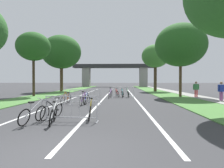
# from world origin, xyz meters

# --- Properties ---
(ground_plane) EXTENTS (300.00, 300.00, 0.00)m
(ground_plane) POSITION_xyz_m (0.00, 0.00, 0.00)
(ground_plane) COLOR #333335
(grass_verge_left) EXTENTS (3.13, 60.75, 0.05)m
(grass_verge_left) POSITION_xyz_m (-6.91, 24.85, 0.03)
(grass_verge_left) COLOR #477A38
(grass_verge_left) RESTS_ON ground
(grass_verge_right) EXTENTS (3.13, 60.75, 0.05)m
(grass_verge_right) POSITION_xyz_m (6.91, 24.85, 0.03)
(grass_verge_right) COLOR #477A38
(grass_verge_right) RESTS_ON ground
(sidewalk_path_right) EXTENTS (1.73, 60.75, 0.08)m
(sidewalk_path_right) POSITION_xyz_m (9.34, 24.85, 0.04)
(sidewalk_path_right) COLOR gray
(sidewalk_path_right) RESTS_ON ground
(lane_stripe_center) EXTENTS (0.14, 35.14, 0.01)m
(lane_stripe_center) POSITION_xyz_m (0.00, 17.57, 0.00)
(lane_stripe_center) COLOR silver
(lane_stripe_center) RESTS_ON ground
(lane_stripe_right_lane) EXTENTS (0.14, 35.14, 0.01)m
(lane_stripe_right_lane) POSITION_xyz_m (2.94, 17.57, 0.00)
(lane_stripe_right_lane) COLOR silver
(lane_stripe_right_lane) RESTS_ON ground
(lane_stripe_left_lane) EXTENTS (0.14, 35.14, 0.01)m
(lane_stripe_left_lane) POSITION_xyz_m (-2.94, 17.57, 0.00)
(lane_stripe_left_lane) COLOR silver
(lane_stripe_left_lane) RESTS_ON ground
(overpass_bridge) EXTENTS (22.73, 3.03, 6.19)m
(overpass_bridge) POSITION_xyz_m (0.00, 50.21, 4.36)
(overpass_bridge) COLOR #2D2D30
(overpass_bridge) RESTS_ON ground
(tree_left_maple_mid) EXTENTS (3.51, 3.51, 6.74)m
(tree_left_maple_mid) POSITION_xyz_m (-7.55, 16.22, 5.22)
(tree_left_maple_mid) COLOR #3D2D1E
(tree_left_maple_mid) RESTS_ON ground
(tree_left_oak_mid) EXTENTS (6.00, 6.00, 8.61)m
(tree_left_oak_mid) POSITION_xyz_m (-7.47, 25.77, 6.05)
(tree_left_oak_mid) COLOR #4C3823
(tree_left_oak_mid) RESTS_ON ground
(tree_right_pine_near) EXTENTS (5.16, 5.16, 7.50)m
(tree_right_pine_near) POSITION_xyz_m (7.70, 16.35, 5.30)
(tree_right_pine_near) COLOR #4C3823
(tree_right_pine_near) RESTS_ON ground
(tree_right_oak_near) EXTENTS (4.21, 4.21, 7.27)m
(tree_right_oak_near) POSITION_xyz_m (6.97, 26.70, 5.44)
(tree_right_oak_near) COLOR #3D2D1E
(tree_right_oak_near) RESTS_ON ground
(crowd_barrier_nearest) EXTENTS (2.18, 0.54, 1.05)m
(crowd_barrier_nearest) POSITION_xyz_m (-0.44, 3.78, 0.52)
(crowd_barrier_nearest) COLOR #ADADB2
(crowd_barrier_nearest) RESTS_ON ground
(crowd_barrier_second) EXTENTS (2.17, 0.46, 1.05)m
(crowd_barrier_second) POSITION_xyz_m (-0.92, 9.50, 0.52)
(crowd_barrier_second) COLOR #ADADB2
(crowd_barrier_second) RESTS_ON ground
(crowd_barrier_third) EXTENTS (2.18, 0.53, 1.05)m
(crowd_barrier_third) POSITION_xyz_m (1.80, 15.23, 0.52)
(crowd_barrier_third) COLOR #ADADB2
(crowd_barrier_third) RESTS_ON ground
(bicycle_purple_0) EXTENTS (0.56, 1.73, 1.00)m
(bicycle_purple_0) POSITION_xyz_m (0.58, 14.83, 0.39)
(bicycle_purple_0) COLOR black
(bicycle_purple_0) RESTS_ON ground
(bicycle_blue_1) EXTENTS (0.45, 1.63, 0.90)m
(bicycle_blue_1) POSITION_xyz_m (-0.86, 9.92, 0.35)
(bicycle_blue_1) COLOR black
(bicycle_blue_1) RESTS_ON ground
(bicycle_white_2) EXTENTS (0.54, 1.65, 0.97)m
(bicycle_white_2) POSITION_xyz_m (-1.02, 3.36, 0.37)
(bicycle_white_2) COLOR black
(bicycle_white_2) RESTS_ON ground
(bicycle_green_3) EXTENTS (0.46, 1.76, 0.98)m
(bicycle_green_3) POSITION_xyz_m (2.35, 15.72, 0.36)
(bicycle_green_3) COLOR black
(bicycle_green_3) RESTS_ON ground
(bicycle_red_4) EXTENTS (0.69, 1.75, 0.93)m
(bicycle_red_4) POSITION_xyz_m (1.23, 15.80, 0.38)
(bicycle_red_4) COLOR black
(bicycle_red_4) RESTS_ON ground
(bicycle_yellow_5) EXTENTS (0.55, 1.60, 0.91)m
(bicycle_yellow_5) POSITION_xyz_m (0.24, 4.38, 0.36)
(bicycle_yellow_5) COLOR black
(bicycle_yellow_5) RESTS_ON ground
(bicycle_black_6) EXTENTS (0.55, 1.65, 0.92)m
(bicycle_black_6) POSITION_xyz_m (-1.42, 4.35, 0.36)
(bicycle_black_6) COLOR black
(bicycle_black_6) RESTS_ON ground
(bicycle_silver_7) EXTENTS (0.73, 1.63, 0.97)m
(bicycle_silver_7) POSITION_xyz_m (-1.82, 3.34, 0.37)
(bicycle_silver_7) COLOR black
(bicycle_silver_7) RESTS_ON ground
(bicycle_orange_8) EXTENTS (0.49, 1.66, 0.98)m
(bicycle_orange_8) POSITION_xyz_m (-2.38, 10.03, 0.36)
(bicycle_orange_8) COLOR black
(bicycle_orange_8) RESTS_ON ground
(bicycle_teal_9) EXTENTS (0.46, 1.71, 0.93)m
(bicycle_teal_9) POSITION_xyz_m (1.78, 15.67, 0.37)
(bicycle_teal_9) COLOR black
(bicycle_teal_9) RESTS_ON ground
(bicycle_purple_10) EXTENTS (0.44, 1.65, 0.98)m
(bicycle_purple_10) POSITION_xyz_m (-0.96, 9.00, 0.38)
(bicycle_purple_10) COLOR black
(bicycle_purple_10) RESTS_ON ground
(pedestrian_strolling) EXTENTS (0.58, 0.30, 1.59)m
(pedestrian_strolling) POSITION_xyz_m (8.98, 15.55, 0.96)
(pedestrian_strolling) COLOR #B21E1E
(pedestrian_strolling) RESTS_ON ground
(pedestrian_in_red_jacket) EXTENTS (0.56, 0.37, 1.60)m
(pedestrian_in_red_jacket) POSITION_xyz_m (9.59, 11.94, 0.97)
(pedestrian_in_red_jacket) COLOR #994C8C
(pedestrian_in_red_jacket) RESTS_ON ground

